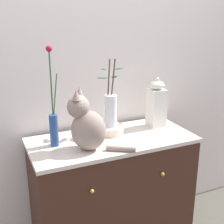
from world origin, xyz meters
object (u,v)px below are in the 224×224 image
cat_sitting (87,125)px  jar_lidded_porcelain (156,104)px  sideboard (112,195)px  vase_slim_green (54,123)px  vase_glass_clear (111,109)px  bowl_porcelain (111,130)px

cat_sitting → jar_lidded_porcelain: (0.58, 0.17, 0.01)m
sideboard → vase_slim_green: bearing=173.5°
jar_lidded_porcelain → vase_glass_clear: bearing=-180.0°
vase_slim_green → bowl_porcelain: 0.41m
vase_glass_clear → jar_lidded_porcelain: 0.35m
bowl_porcelain → sideboard: bearing=-109.1°
cat_sitting → vase_glass_clear: (0.23, 0.17, 0.02)m
bowl_porcelain → vase_glass_clear: vase_glass_clear is taller
sideboard → jar_lidded_porcelain: (0.38, 0.08, 0.59)m
bowl_porcelain → jar_lidded_porcelain: size_ratio=0.49×
bowl_porcelain → vase_glass_clear: size_ratio=0.39×
vase_glass_clear → bowl_porcelain: bearing=-104.0°
sideboard → vase_slim_green: vase_slim_green is taller
vase_slim_green → bowl_porcelain: size_ratio=3.45×
cat_sitting → bowl_porcelain: (0.23, 0.17, -0.13)m
cat_sitting → vase_glass_clear: size_ratio=0.84×
bowl_porcelain → vase_glass_clear: 0.15m
sideboard → bowl_porcelain: 0.46m
cat_sitting → vase_slim_green: 0.21m
vase_slim_green → vase_glass_clear: (0.39, 0.04, 0.03)m
vase_slim_green → cat_sitting: bearing=-38.7°
cat_sitting → bowl_porcelain: cat_sitting is taller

